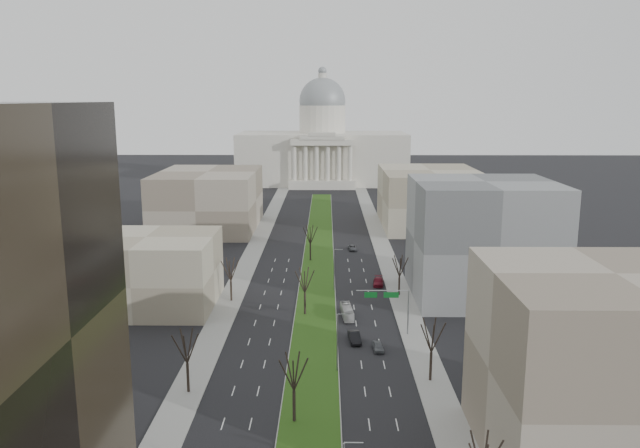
# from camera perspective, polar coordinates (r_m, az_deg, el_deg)

# --- Properties ---
(ground) EXTENTS (600.00, 600.00, 0.00)m
(ground) POSITION_cam_1_polar(r_m,az_deg,el_deg) (157.76, -0.16, -3.39)
(ground) COLOR black
(ground) RESTS_ON ground
(median) EXTENTS (8.00, 222.03, 0.20)m
(median) POSITION_cam_1_polar(r_m,az_deg,el_deg) (156.76, -0.16, -3.45)
(median) COLOR #999993
(median) RESTS_ON ground
(sidewalk_left) EXTENTS (5.00, 330.00, 0.15)m
(sidewalk_left) POSITION_cam_1_polar(r_m,az_deg,el_deg) (135.13, -7.78, -6.02)
(sidewalk_left) COLOR gray
(sidewalk_left) RESTS_ON ground
(sidewalk_right) EXTENTS (5.00, 330.00, 0.15)m
(sidewalk_right) POSITION_cam_1_polar(r_m,az_deg,el_deg) (134.61, 7.21, -6.08)
(sidewalk_right) COLOR gray
(sidewalk_right) RESTS_ON ground
(capitol) EXTENTS (80.00, 46.00, 55.00)m
(capitol) POSITION_cam_1_polar(r_m,az_deg,el_deg) (303.05, 0.22, 6.88)
(capitol) COLOR beige
(capitol) RESTS_ON ground
(building_beige_left) EXTENTS (26.00, 22.00, 14.00)m
(building_beige_left) POSITION_cam_1_polar(r_m,az_deg,el_deg) (127.07, -15.47, -4.22)
(building_beige_left) COLOR gray
(building_beige_left) RESTS_ON ground
(building_tan_right) EXTENTS (26.00, 24.00, 22.00)m
(building_tan_right) POSITION_cam_1_polar(r_m,az_deg,el_deg) (77.34, 24.72, -11.99)
(building_tan_right) COLOR gray
(building_tan_right) RESTS_ON ground
(building_grey_right) EXTENTS (28.00, 26.00, 24.00)m
(building_grey_right) POSITION_cam_1_polar(r_m,az_deg,el_deg) (131.63, 14.64, -1.39)
(building_grey_right) COLOR slate
(building_grey_right) RESTS_ON ground
(building_far_left) EXTENTS (30.00, 40.00, 18.00)m
(building_far_left) POSITION_cam_1_polar(r_m,az_deg,el_deg) (198.52, -10.17, 2.16)
(building_far_left) COLOR gray
(building_far_left) RESTS_ON ground
(building_far_right) EXTENTS (30.00, 40.00, 18.00)m
(building_far_right) POSITION_cam_1_polar(r_m,az_deg,el_deg) (202.67, 9.96, 2.36)
(building_far_right) COLOR gray
(building_far_right) RESTS_ON ground
(tree_left_mid) EXTENTS (5.40, 5.40, 9.72)m
(tree_left_mid) POSITION_cam_1_polar(r_m,az_deg,el_deg) (89.24, -12.11, -10.79)
(tree_left_mid) COLOR black
(tree_left_mid) RESTS_ON ground
(tree_left_far) EXTENTS (5.28, 5.28, 9.50)m
(tree_left_far) POSITION_cam_1_polar(r_m,az_deg,el_deg) (126.55, -8.19, -4.05)
(tree_left_far) COLOR black
(tree_left_far) RESTS_ON ground
(tree_right_mid) EXTENTS (5.52, 5.52, 9.94)m
(tree_right_mid) POSITION_cam_1_polar(r_m,az_deg,el_deg) (92.05, 10.19, -9.90)
(tree_right_mid) COLOR black
(tree_right_mid) RESTS_ON ground
(tree_right_far) EXTENTS (5.04, 5.04, 9.07)m
(tree_right_far) POSITION_cam_1_polar(r_m,az_deg,el_deg) (129.90, 7.30, -3.76)
(tree_right_far) COLOR black
(tree_right_far) RESTS_ON ground
(tree_median_a) EXTENTS (5.40, 5.40, 9.72)m
(tree_median_a) POSITION_cam_1_polar(r_m,az_deg,el_deg) (79.91, -2.41, -13.26)
(tree_median_a) COLOR black
(tree_median_a) RESTS_ON ground
(tree_median_b) EXTENTS (5.40, 5.40, 9.72)m
(tree_median_b) POSITION_cam_1_polar(r_m,az_deg,el_deg) (117.41, -1.40, -5.08)
(tree_median_b) COLOR black
(tree_median_b) RESTS_ON ground
(tree_median_c) EXTENTS (5.40, 5.40, 9.72)m
(tree_median_c) POSITION_cam_1_polar(r_m,az_deg,el_deg) (156.16, -0.89, -0.91)
(tree_median_c) COLOR black
(tree_median_c) RESTS_ON ground
(streetlamp_median_b) EXTENTS (1.90, 0.20, 9.16)m
(streetlamp_median_b) POSITION_cam_1_polar(r_m,az_deg,el_deg) (94.46, 1.63, -10.68)
(streetlamp_median_b) COLOR gray
(streetlamp_median_b) RESTS_ON ground
(streetlamp_median_c) EXTENTS (1.90, 0.20, 9.16)m
(streetlamp_median_c) POSITION_cam_1_polar(r_m,az_deg,el_deg) (132.38, 1.33, -4.15)
(streetlamp_median_c) COLOR gray
(streetlamp_median_c) RESTS_ON ground
(mast_arm_signs) EXTENTS (9.12, 0.24, 8.09)m
(mast_arm_signs) POSITION_cam_1_polar(r_m,az_deg,el_deg) (108.70, 6.67, -7.02)
(mast_arm_signs) COLOR gray
(mast_arm_signs) RESTS_ON ground
(car_grey_near) EXTENTS (1.92, 4.12, 1.37)m
(car_grey_near) POSITION_cam_1_polar(r_m,az_deg,el_deg) (103.82, 5.31, -11.09)
(car_grey_near) COLOR #575A5F
(car_grey_near) RESTS_ON ground
(car_black) EXTENTS (2.28, 5.26, 1.68)m
(car_black) POSITION_cam_1_polar(r_m,az_deg,el_deg) (106.90, 3.16, -10.28)
(car_black) COLOR black
(car_black) RESTS_ON ground
(car_red) EXTENTS (2.73, 5.59, 1.57)m
(car_red) POSITION_cam_1_polar(r_m,az_deg,el_deg) (138.11, 5.36, -5.27)
(car_red) COLOR maroon
(car_red) RESTS_ON ground
(car_grey_far) EXTENTS (2.52, 4.79, 1.29)m
(car_grey_far) POSITION_cam_1_polar(r_m,az_deg,el_deg) (168.87, 2.99, -2.19)
(car_grey_far) COLOR #4E5055
(car_grey_far) RESTS_ON ground
(box_van) EXTENTS (2.48, 7.89, 2.16)m
(box_van) POSITION_cam_1_polar(r_m,az_deg,el_deg) (118.09, 2.49, -8.01)
(box_van) COLOR silver
(box_van) RESTS_ON ground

